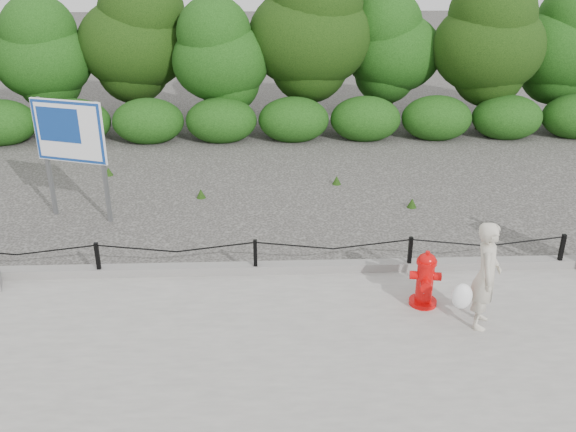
% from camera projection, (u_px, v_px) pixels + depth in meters
% --- Properties ---
extents(ground, '(90.00, 90.00, 0.00)m').
position_uv_depth(ground, '(256.00, 278.00, 9.91)').
color(ground, '#2D2B28').
rests_on(ground, ground).
extents(sidewalk, '(14.00, 4.00, 0.08)m').
position_uv_depth(sidewalk, '(255.00, 350.00, 8.07)').
color(sidewalk, gray).
rests_on(sidewalk, ground).
extents(curb, '(14.00, 0.22, 0.14)m').
position_uv_depth(curb, '(256.00, 268.00, 9.90)').
color(curb, slate).
rests_on(curb, sidewalk).
extents(chain_barrier, '(10.06, 0.06, 0.60)m').
position_uv_depth(chain_barrier, '(255.00, 253.00, 9.73)').
color(chain_barrier, black).
rests_on(chain_barrier, sidewalk).
extents(treeline, '(20.13, 3.56, 4.73)m').
position_uv_depth(treeline, '(283.00, 42.00, 17.14)').
color(treeline, black).
rests_on(treeline, ground).
extents(fire_hydrant, '(0.47, 0.49, 0.87)m').
position_uv_depth(fire_hydrant, '(425.00, 280.00, 8.86)').
color(fire_hydrant, red).
rests_on(fire_hydrant, sidewalk).
extents(pedestrian, '(0.76, 0.66, 1.56)m').
position_uv_depth(pedestrian, '(485.00, 277.00, 8.24)').
color(pedestrian, beige).
rests_on(pedestrian, sidewalk).
extents(advertising_sign, '(1.42, 0.56, 2.37)m').
position_uv_depth(advertising_sign, '(70.00, 137.00, 11.41)').
color(advertising_sign, slate).
rests_on(advertising_sign, ground).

